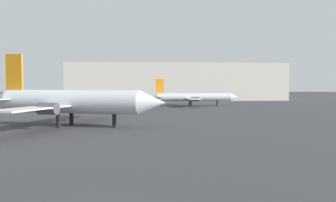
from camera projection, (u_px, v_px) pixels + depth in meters
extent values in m
cylinder|color=silver|center=(71.00, 102.00, 48.27)|extent=(20.98, 9.51, 3.39)
cone|color=silver|center=(153.00, 103.00, 45.24)|extent=(4.58, 4.35, 3.39)
cone|color=silver|center=(0.00, 101.00, 51.30)|extent=(4.58, 4.35, 3.39)
cube|color=silver|center=(65.00, 105.00, 48.55)|extent=(11.71, 26.79, 0.21)
cube|color=silver|center=(12.00, 99.00, 50.71)|extent=(4.26, 7.73, 0.14)
cube|color=orange|center=(14.00, 72.00, 50.42)|extent=(2.78, 1.10, 5.41)
cylinder|color=#4C4C54|center=(86.00, 104.00, 53.34)|extent=(3.01, 2.32, 1.59)
cylinder|color=#4C4C54|center=(48.00, 109.00, 43.46)|extent=(3.01, 2.32, 1.59)
cube|color=black|center=(114.00, 121.00, 46.74)|extent=(0.55, 0.55, 1.89)
cube|color=black|center=(71.00, 118.00, 50.36)|extent=(0.55, 0.55, 1.89)
cube|color=black|center=(58.00, 121.00, 46.93)|extent=(0.55, 0.55, 1.89)
cylinder|color=silver|center=(194.00, 97.00, 95.62)|extent=(21.29, 3.40, 2.21)
cone|color=silver|center=(234.00, 97.00, 96.94)|extent=(2.55, 2.34, 2.21)
cone|color=silver|center=(153.00, 97.00, 94.30)|extent=(2.55, 2.34, 2.21)
cube|color=silver|center=(190.00, 98.00, 95.52)|extent=(4.21, 17.77, 0.17)
cube|color=silver|center=(159.00, 96.00, 94.46)|extent=(2.07, 6.14, 0.12)
cube|color=orange|center=(160.00, 86.00, 94.37)|extent=(2.32, 0.35, 4.06)
cylinder|color=#4C4C54|center=(191.00, 98.00, 98.92)|extent=(2.23, 1.42, 1.30)
cylinder|color=#4C4C54|center=(195.00, 99.00, 92.27)|extent=(2.23, 1.42, 1.30)
cube|color=black|center=(217.00, 103.00, 96.47)|extent=(0.38, 0.38, 1.55)
cube|color=black|center=(190.00, 103.00, 97.02)|extent=(0.38, 0.38, 1.55)
cube|color=black|center=(191.00, 104.00, 94.16)|extent=(0.38, 0.38, 1.55)
cube|color=beige|center=(176.00, 82.00, 139.33)|extent=(87.77, 20.91, 14.92)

